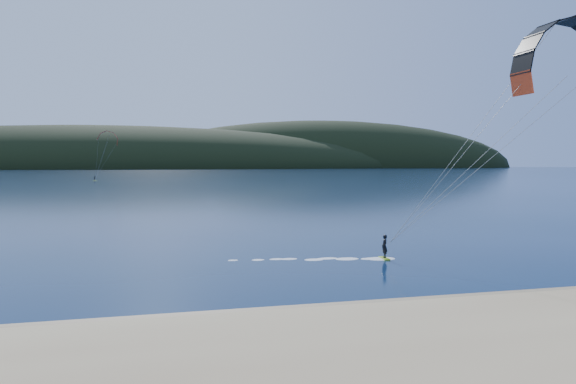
% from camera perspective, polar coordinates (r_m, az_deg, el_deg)
% --- Properties ---
extents(ground, '(1800.00, 1800.00, 0.00)m').
position_cam_1_polar(ground, '(19.12, -6.54, -16.91)').
color(ground, '#081E3A').
rests_on(ground, ground).
extents(wet_sand, '(220.00, 2.50, 0.10)m').
position_cam_1_polar(wet_sand, '(23.35, -8.08, -13.08)').
color(wet_sand, '#987858').
rests_on(wet_sand, ground).
extents(headland, '(1200.00, 310.00, 140.00)m').
position_cam_1_polar(headland, '(763.13, -14.10, 2.42)').
color(headland, black).
rests_on(headland, ground).
extents(kitesurfer_near, '(23.72, 8.77, 15.57)m').
position_cam_1_polar(kitesurfer_near, '(37.73, 26.19, 10.06)').
color(kitesurfer_near, '#A5D719').
rests_on(kitesurfer_near, ground).
extents(kitesurfer_far, '(9.84, 6.41, 17.54)m').
position_cam_1_polar(kitesurfer_far, '(212.90, -18.35, 5.03)').
color(kitesurfer_far, '#A5D719').
rests_on(kitesurfer_far, ground).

